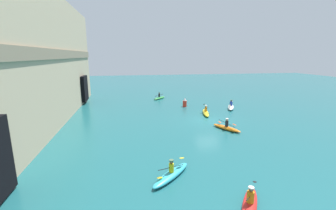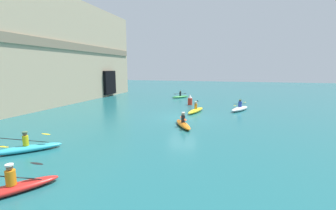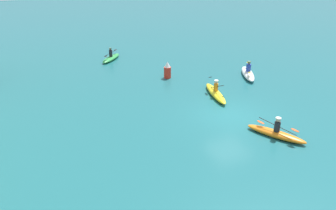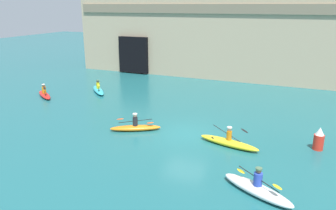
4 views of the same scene
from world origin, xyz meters
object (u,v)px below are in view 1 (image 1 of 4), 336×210
(kayak_cyan, at_px, (171,174))
(kayak_yellow, at_px, (206,112))
(kayak_red, at_px, (250,204))
(kayak_green, at_px, (159,98))
(kayak_orange, at_px, (227,127))
(kayak_white, at_px, (231,107))
(marker_buoy, at_px, (185,102))

(kayak_cyan, height_order, kayak_yellow, kayak_yellow)
(kayak_red, bearing_deg, kayak_yellow, 21.78)
(kayak_cyan, bearing_deg, kayak_green, 38.28)
(kayak_green, bearing_deg, kayak_orange, 56.09)
(kayak_cyan, xyz_separation_m, kayak_white, (15.63, -11.19, 0.04))
(kayak_white, height_order, kayak_red, kayak_white)
(kayak_cyan, height_order, kayak_red, kayak_cyan)
(kayak_green, bearing_deg, kayak_red, 42.76)
(kayak_white, height_order, marker_buoy, marker_buoy)
(marker_buoy, bearing_deg, kayak_green, 23.50)
(kayak_red, relative_size, kayak_green, 1.09)
(kayak_white, xyz_separation_m, marker_buoy, (2.34, 5.78, 0.33))
(kayak_white, relative_size, marker_buoy, 2.60)
(kayak_red, xyz_separation_m, kayak_green, (27.49, 0.36, -0.02))
(kayak_white, bearing_deg, kayak_yellow, 143.64)
(kayak_green, relative_size, marker_buoy, 2.08)
(kayak_cyan, relative_size, kayak_green, 1.11)
(marker_buoy, bearing_deg, kayak_yellow, -162.10)
(kayak_cyan, height_order, kayak_white, kayak_white)
(kayak_green, height_order, marker_buoy, marker_buoy)
(kayak_cyan, distance_m, marker_buoy, 18.77)
(kayak_yellow, relative_size, kayak_green, 1.35)
(kayak_orange, xyz_separation_m, marker_buoy, (10.41, 1.47, 0.37))
(kayak_red, height_order, marker_buoy, marker_buoy)
(kayak_yellow, bearing_deg, kayak_white, 129.99)
(kayak_red, bearing_deg, kayak_white, 11.38)
(kayak_green, relative_size, kayak_orange, 0.87)
(kayak_red, relative_size, kayak_orange, 0.95)
(kayak_cyan, relative_size, kayak_red, 1.01)
(kayak_green, bearing_deg, kayak_white, 86.77)
(marker_buoy, bearing_deg, kayak_orange, -171.94)
(kayak_yellow, relative_size, kayak_red, 1.24)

